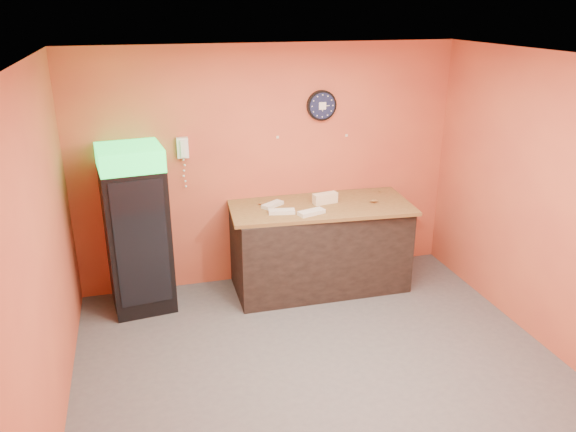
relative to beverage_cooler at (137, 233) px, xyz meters
name	(u,v)px	position (x,y,z in m)	size (l,w,h in m)	color
floor	(321,367)	(1.57, -1.61, -0.90)	(4.50, 4.50, 0.00)	#47474C
back_wall	(269,167)	(1.57, 0.39, 0.50)	(4.50, 0.02, 2.80)	#CF5E3A
left_wall	(41,259)	(-0.68, -1.61, 0.50)	(0.02, 4.00, 2.80)	#CF5E3A
right_wall	(549,205)	(3.82, -1.61, 0.50)	(0.02, 4.00, 2.80)	#CF5E3A
ceiling	(329,59)	(1.57, -1.61, 1.90)	(4.50, 4.00, 0.02)	white
beverage_cooler	(137,233)	(0.00, 0.00, 0.00)	(0.71, 0.72, 1.83)	black
prep_counter	(320,247)	(2.06, -0.05, -0.40)	(2.00, 0.89, 1.00)	black
wall_clock	(322,105)	(2.19, 0.36, 1.20)	(0.35, 0.06, 0.35)	black
wall_phone	(183,148)	(0.57, 0.34, 0.81)	(0.12, 0.11, 0.23)	white
butcher_paper	(320,206)	(2.06, -0.05, 0.12)	(2.07, 0.95, 0.04)	olive
sub_roll_stack	(325,198)	(2.12, -0.03, 0.20)	(0.30, 0.15, 0.12)	beige
wrapped_sandwich_left	(282,212)	(1.55, -0.21, 0.16)	(0.29, 0.11, 0.04)	silver
wrapped_sandwich_mid	(311,212)	(1.86, -0.32, 0.16)	(0.30, 0.12, 0.04)	silver
wrapped_sandwich_right	(273,205)	(1.51, 0.04, 0.16)	(0.27, 0.11, 0.04)	silver
kitchen_tool	(324,201)	(2.11, -0.04, 0.17)	(0.06, 0.06, 0.06)	silver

